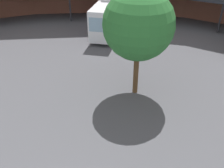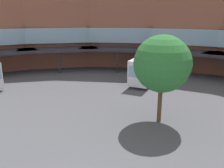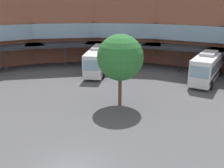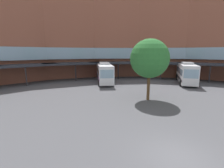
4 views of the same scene
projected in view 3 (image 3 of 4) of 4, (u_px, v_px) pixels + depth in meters
The scene contains 5 objects.
ground_plane at pixel (71, 168), 17.24m from camera, with size 118.09×118.09×0.00m, color #515156.
station_building at pixel (92, 16), 38.33m from camera, with size 73.03×32.66×17.47m.
bus_0 at pixel (99, 58), 40.45m from camera, with size 4.11×12.64×3.89m.
bus_3 at pixel (207, 66), 35.27m from camera, with size 7.38×10.11×4.01m.
plaza_tree at pixel (120, 58), 26.10m from camera, with size 4.68×4.68×7.43m.
Camera 3 is at (2.54, -14.73, 10.58)m, focal length 41.99 mm.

